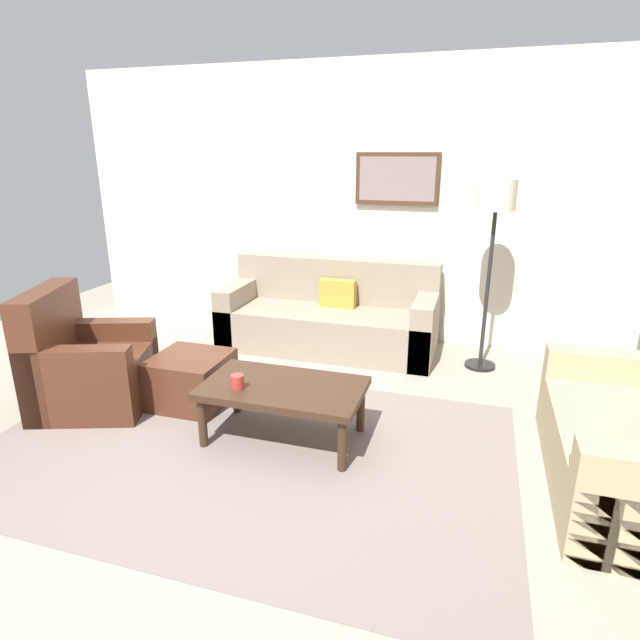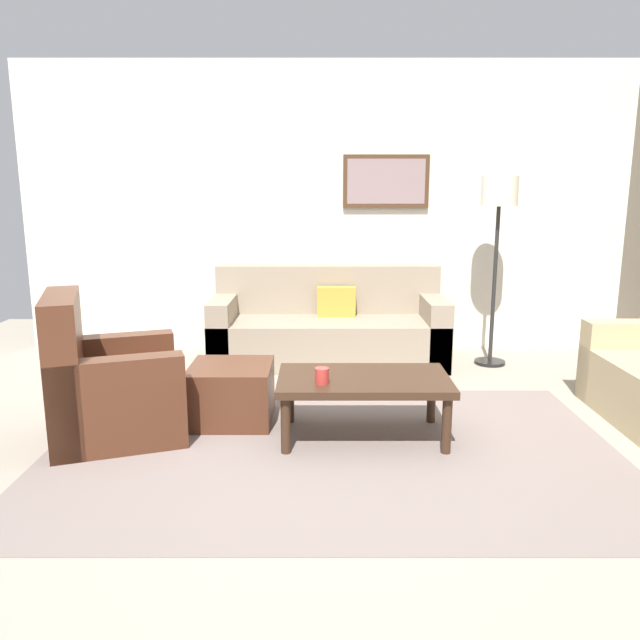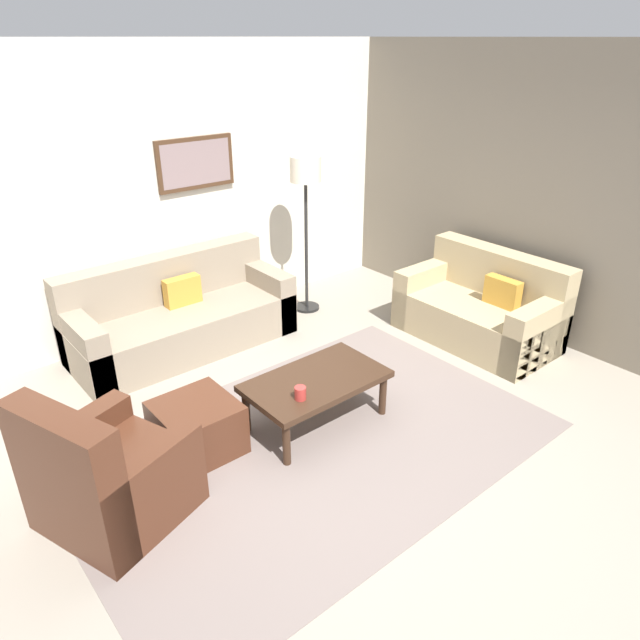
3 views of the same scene
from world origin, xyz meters
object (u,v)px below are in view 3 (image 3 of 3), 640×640
at_px(armchair_leather, 105,483).
at_px(framed_artwork, 196,163).
at_px(ottoman, 197,428).
at_px(couch_main, 179,317).
at_px(couch_loveseat, 483,310).
at_px(lamp_standing, 306,186).
at_px(cup, 300,393).
at_px(coffee_table, 316,384).

height_order(armchair_leather, framed_artwork, framed_artwork).
bearing_deg(armchair_leather, ottoman, 19.09).
bearing_deg(framed_artwork, couch_main, -144.30).
height_order(couch_main, framed_artwork, framed_artwork).
xyz_separation_m(couch_loveseat, lamp_standing, (-0.95, 1.69, 1.11)).
bearing_deg(cup, ottoman, 144.95).
xyz_separation_m(armchair_leather, coffee_table, (1.68, -0.03, 0.05)).
height_order(cup, framed_artwork, framed_artwork).
xyz_separation_m(coffee_table, framed_artwork, (0.36, 2.30, 1.31)).
bearing_deg(couch_loveseat, framed_artwork, 130.13).
bearing_deg(coffee_table, ottoman, 161.75).
height_order(couch_loveseat, coffee_table, couch_loveseat).
distance_m(couch_loveseat, lamp_standing, 2.23).
distance_m(armchair_leather, framed_artwork, 3.35).
bearing_deg(couch_main, cup, -91.91).
relative_size(couch_main, framed_artwork, 2.58).
bearing_deg(coffee_table, framed_artwork, 81.14).
height_order(ottoman, coffee_table, coffee_table).
height_order(ottoman, framed_artwork, framed_artwork).
distance_m(couch_main, framed_artwork, 1.54).
bearing_deg(framed_artwork, armchair_leather, -131.84).
relative_size(cup, framed_artwork, 0.12).
bearing_deg(lamp_standing, framed_artwork, 149.39).
relative_size(couch_main, couch_loveseat, 1.39).
bearing_deg(couch_loveseat, cup, -175.43).
distance_m(couch_loveseat, ottoman, 3.16).
bearing_deg(couch_main, armchair_leather, -128.28).
distance_m(couch_main, lamp_standing, 1.88).
bearing_deg(armchair_leather, couch_loveseat, 0.45).
relative_size(armchair_leather, framed_artwork, 1.22).
distance_m(armchair_leather, lamp_standing, 3.62).
height_order(coffee_table, lamp_standing, lamp_standing).
height_order(couch_loveseat, armchair_leather, armchair_leather).
bearing_deg(cup, couch_main, 88.09).
relative_size(couch_main, ottoman, 3.83).
relative_size(cup, lamp_standing, 0.06).
relative_size(couch_loveseat, lamp_standing, 0.90).
xyz_separation_m(couch_main, armchair_leather, (-1.48, -1.88, 0.01)).
height_order(couch_loveseat, cup, couch_loveseat).
distance_m(ottoman, coffee_table, 0.96).
bearing_deg(ottoman, lamp_standing, 33.30).
bearing_deg(cup, coffee_table, 28.46).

